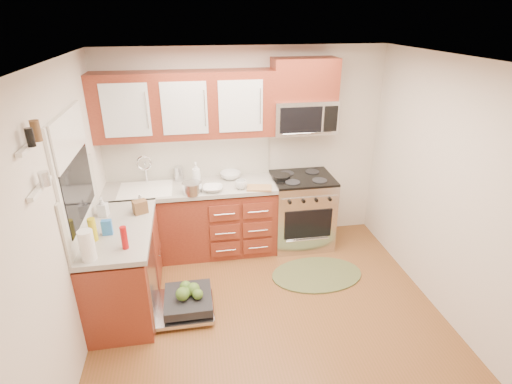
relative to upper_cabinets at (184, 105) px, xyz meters
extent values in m
plane|color=brown|center=(0.73, -1.57, -1.88)|extent=(3.50, 3.50, 0.00)
plane|color=white|center=(0.73, -1.57, 0.62)|extent=(3.50, 3.50, 0.00)
cube|color=beige|center=(0.73, 0.18, -0.62)|extent=(3.50, 0.04, 2.50)
cube|color=beige|center=(0.73, -3.33, -0.62)|extent=(3.50, 0.04, 2.50)
cube|color=beige|center=(-1.02, -1.57, -0.62)|extent=(0.04, 3.50, 2.50)
cube|color=beige|center=(2.48, -1.57, -0.62)|extent=(0.04, 3.50, 2.50)
cube|color=maroon|center=(0.00, -0.12, -1.45)|extent=(2.05, 0.60, 0.85)
cube|color=maroon|center=(-0.72, -1.05, -1.45)|extent=(0.60, 1.25, 0.85)
cube|color=#A9A29A|center=(0.00, -0.14, -0.97)|extent=(2.07, 0.64, 0.05)
cube|color=#A9A29A|center=(-0.71, -1.05, -0.97)|extent=(0.64, 1.27, 0.05)
cube|color=beige|center=(0.00, 0.16, -0.67)|extent=(2.05, 0.02, 0.57)
cube|color=beige|center=(-1.01, -1.05, -0.67)|extent=(0.02, 1.25, 0.57)
cube|color=maroon|center=(1.41, 0.00, 0.26)|extent=(0.76, 0.35, 0.47)
cube|color=white|center=(-0.98, -1.07, 0.00)|extent=(0.02, 0.96, 0.40)
cube|color=white|center=(-0.99, -1.92, 0.17)|extent=(0.04, 0.40, 0.03)
cube|color=white|center=(-0.99, -1.92, -0.12)|extent=(0.04, 0.40, 0.03)
cylinder|color=black|center=(1.12, -0.14, -0.90)|extent=(0.26, 0.26, 0.04)
cylinder|color=silver|center=(0.02, -0.35, -0.88)|extent=(0.23, 0.23, 0.14)
cube|color=#A17249|center=(0.81, -0.35, -0.94)|extent=(0.32, 0.24, 0.02)
cylinder|color=silver|center=(-0.13, 0.07, -0.86)|extent=(0.11, 0.11, 0.18)
cylinder|color=white|center=(-0.88, -1.57, -0.81)|extent=(0.17, 0.17, 0.27)
cylinder|color=gold|center=(-0.90, -1.26, -0.84)|extent=(0.08, 0.08, 0.22)
cylinder|color=#A60D0F|center=(-0.59, -1.45, -0.84)|extent=(0.07, 0.07, 0.22)
cube|color=brown|center=(-0.52, -0.76, -0.88)|extent=(0.17, 0.15, 0.14)
cube|color=blue|center=(-0.79, -1.17, -0.88)|extent=(0.10, 0.06, 0.15)
imported|color=#999999|center=(0.26, -0.32, -0.92)|extent=(0.26, 0.26, 0.06)
imported|color=#999999|center=(0.51, 0.03, -0.91)|extent=(0.27, 0.27, 0.08)
imported|color=#999999|center=(0.60, -0.32, -0.90)|extent=(0.13, 0.13, 0.11)
imported|color=#999999|center=(0.08, -0.12, -0.81)|extent=(0.11, 0.11, 0.29)
imported|color=#999999|center=(-0.90, -0.76, -0.85)|extent=(0.11, 0.11, 0.20)
imported|color=#999999|center=(-0.52, -0.68, -0.86)|extent=(0.17, 0.17, 0.17)
camera|label=1|loc=(0.04, -4.63, 0.97)|focal=28.00mm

